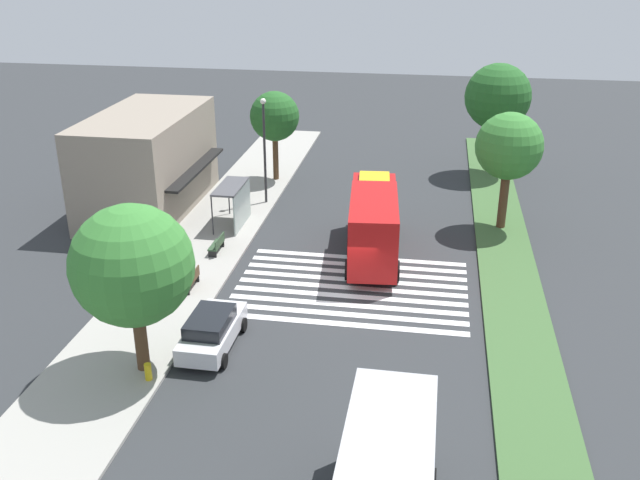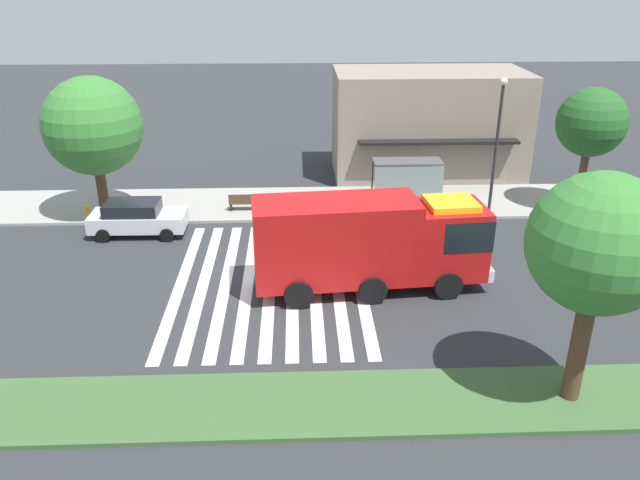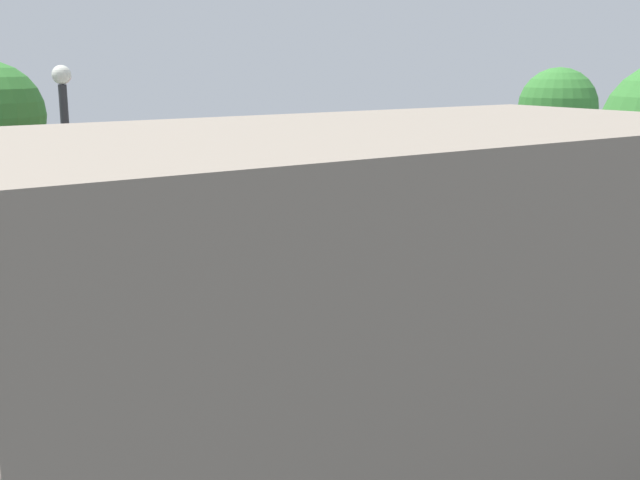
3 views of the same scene
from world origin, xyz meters
name	(u,v)px [view 2 (image 2 of 3)]	position (x,y,z in m)	size (l,w,h in m)	color
ground_plane	(249,282)	(0.00, 0.00, 0.00)	(120.00, 120.00, 0.00)	#2D3033
sidewalk	(260,204)	(0.00, 8.78, 0.07)	(60.00, 4.90, 0.14)	#9E9B93
median_strip	(232,406)	(0.00, -7.83, 0.07)	(60.00, 3.00, 0.14)	#3D6033
crosswalk	(270,282)	(0.84, 0.00, 0.01)	(7.65, 11.40, 0.01)	silver
fire_truck	(375,240)	(4.97, -0.65, 2.08)	(9.31, 3.32, 3.74)	#B71414
parked_car_west	(137,217)	(-5.58, 5.13, 0.85)	(4.46, 2.08, 1.64)	silver
bus_stop_shelter	(408,176)	(7.67, 7.72, 1.89)	(3.50, 1.40, 2.46)	#4C4C51
bench_near_shelter	(330,201)	(3.67, 7.73, 0.59)	(1.60, 0.50, 0.90)	#2D472D
bench_west_of_shelter	(245,202)	(-0.72, 7.73, 0.59)	(1.60, 0.50, 0.90)	#4C3823
street_lamp	(497,137)	(11.79, 6.93, 4.09)	(0.36, 0.36, 6.77)	#2D2D30
storefront_building	(428,124)	(9.84, 13.99, 3.07)	(11.09, 6.34, 6.14)	gray
sidewalk_tree_west	(93,127)	(-7.72, 7.33, 4.68)	(4.71, 4.71, 6.92)	#513823
sidewalk_tree_east	(591,123)	(16.53, 7.33, 4.63)	(3.41, 3.41, 6.23)	#513823
median_tree_west	(599,245)	(9.94, -7.83, 5.04)	(3.85, 3.85, 6.87)	#513823
fire_hydrant	(87,212)	(-8.46, 6.83, 0.49)	(0.28, 0.28, 0.70)	gold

